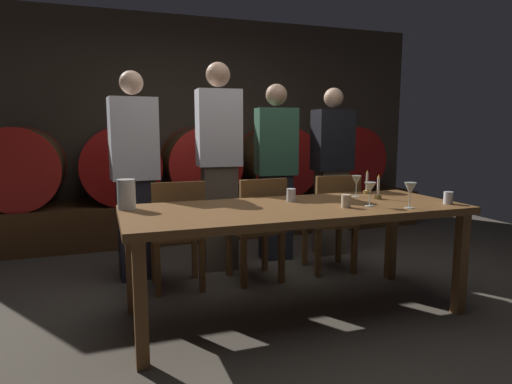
% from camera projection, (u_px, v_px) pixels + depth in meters
% --- Properties ---
extents(ground_plane, '(8.11, 8.11, 0.00)m').
position_uv_depth(ground_plane, '(272.00, 305.00, 3.21)').
color(ground_plane, '#4C443A').
extents(back_wall, '(6.24, 0.24, 2.65)m').
position_uv_depth(back_wall, '(192.00, 124.00, 5.71)').
color(back_wall, '#473A2D').
rests_on(back_wall, ground).
extents(barrel_shelf, '(5.62, 0.90, 0.45)m').
position_uv_depth(barrel_shelf, '(202.00, 216.00, 5.36)').
color(barrel_shelf, '#4C2D16').
rests_on(barrel_shelf, ground).
extents(wine_barrel_far_left, '(0.85, 0.77, 0.85)m').
position_uv_depth(wine_barrel_far_left, '(21.00, 168.00, 4.63)').
color(wine_barrel_far_left, brown).
rests_on(wine_barrel_far_left, barrel_shelf).
extents(wine_barrel_left, '(0.85, 0.77, 0.85)m').
position_uv_depth(wine_barrel_left, '(120.00, 165.00, 4.96)').
color(wine_barrel_left, brown).
rests_on(wine_barrel_left, barrel_shelf).
extents(wine_barrel_center, '(0.85, 0.77, 0.85)m').
position_uv_depth(wine_barrel_center, '(200.00, 163.00, 5.26)').
color(wine_barrel_center, brown).
rests_on(wine_barrel_center, barrel_shelf).
extents(wine_barrel_right, '(0.85, 0.77, 0.85)m').
position_uv_depth(wine_barrel_right, '(276.00, 161.00, 5.58)').
color(wine_barrel_right, '#513319').
rests_on(wine_barrel_right, barrel_shelf).
extents(wine_barrel_far_right, '(0.85, 0.77, 0.85)m').
position_uv_depth(wine_barrel_far_right, '(342.00, 159.00, 5.89)').
color(wine_barrel_far_right, brown).
rests_on(wine_barrel_far_right, barrel_shelf).
extents(dining_table, '(2.29, 0.89, 0.76)m').
position_uv_depth(dining_table, '(296.00, 216.00, 2.98)').
color(dining_table, brown).
rests_on(dining_table, ground).
extents(chair_left, '(0.41, 0.41, 0.88)m').
position_uv_depth(chair_left, '(178.00, 230.00, 3.45)').
color(chair_left, brown).
rests_on(chair_left, ground).
extents(chair_center, '(0.43, 0.43, 0.88)m').
position_uv_depth(chair_center, '(258.00, 225.00, 3.64)').
color(chair_center, brown).
rests_on(chair_center, ground).
extents(chair_right, '(0.44, 0.44, 0.88)m').
position_uv_depth(chair_right, '(333.00, 218.00, 3.89)').
color(chair_right, brown).
rests_on(chair_right, ground).
extents(guest_far_left, '(0.40, 0.27, 1.74)m').
position_uv_depth(guest_far_left, '(135.00, 175.00, 3.68)').
color(guest_far_left, black).
rests_on(guest_far_left, ground).
extents(guest_center_left, '(0.39, 0.26, 1.84)m').
position_uv_depth(guest_center_left, '(219.00, 165.00, 3.92)').
color(guest_center_left, brown).
rests_on(guest_center_left, ground).
extents(guest_center_right, '(0.40, 0.28, 1.69)m').
position_uv_depth(guest_center_right, '(276.00, 171.00, 4.25)').
color(guest_center_right, black).
rests_on(guest_center_right, ground).
extents(guest_far_right, '(0.38, 0.24, 1.67)m').
position_uv_depth(guest_far_right, '(332.00, 171.00, 4.43)').
color(guest_far_right, brown).
rests_on(guest_far_right, ground).
extents(candle_left, '(0.05, 0.05, 0.19)m').
position_uv_depth(candle_left, '(378.00, 192.00, 3.28)').
color(candle_left, olive).
rests_on(candle_left, dining_table).
extents(candle_right, '(0.05, 0.05, 0.19)m').
position_uv_depth(candle_right, '(367.00, 187.00, 3.53)').
color(candle_right, olive).
rests_on(candle_right, dining_table).
extents(pitcher, '(0.12, 0.12, 0.20)m').
position_uv_depth(pitcher, '(126.00, 194.00, 2.84)').
color(pitcher, white).
rests_on(pitcher, dining_table).
extents(wine_glass_left, '(0.08, 0.08, 0.16)m').
position_uv_depth(wine_glass_left, '(370.00, 188.00, 2.95)').
color(wine_glass_left, silver).
rests_on(wine_glass_left, dining_table).
extents(wine_glass_center, '(0.07, 0.07, 0.16)m').
position_uv_depth(wine_glass_center, '(356.00, 181.00, 3.36)').
color(wine_glass_center, silver).
rests_on(wine_glass_center, dining_table).
extents(wine_glass_right, '(0.08, 0.08, 0.17)m').
position_uv_depth(wine_glass_right, '(410.00, 189.00, 2.88)').
color(wine_glass_right, silver).
rests_on(wine_glass_right, dining_table).
extents(cup_left, '(0.06, 0.06, 0.09)m').
position_uv_depth(cup_left, '(291.00, 195.00, 3.15)').
color(cup_left, silver).
rests_on(cup_left, dining_table).
extents(cup_center, '(0.06, 0.06, 0.09)m').
position_uv_depth(cup_center, '(346.00, 201.00, 2.92)').
color(cup_center, beige).
rests_on(cup_center, dining_table).
extents(cup_right, '(0.06, 0.06, 0.09)m').
position_uv_depth(cup_right, '(448.00, 198.00, 3.05)').
color(cup_right, silver).
rests_on(cup_right, dining_table).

